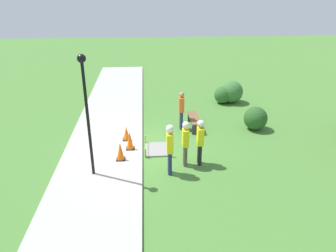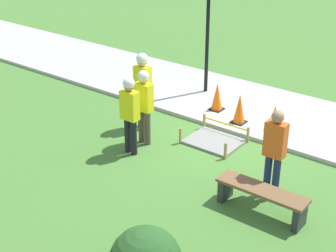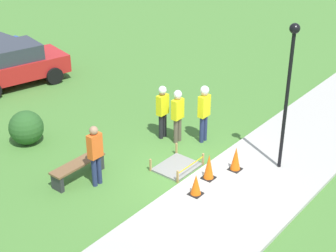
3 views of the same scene
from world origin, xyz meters
name	(u,v)px [view 1 (image 1 of 3)]	position (x,y,z in m)	size (l,w,h in m)	color
ground_plane	(142,149)	(0.00, 0.00, 0.00)	(60.00, 60.00, 0.00)	#477A33
sidewalk	(104,149)	(0.00, -1.58, 0.05)	(28.00, 3.16, 0.10)	#ADAAA3
wet_concrete_patch	(158,149)	(0.14, 0.63, 0.04)	(1.27, 1.04, 0.39)	gray
traffic_cone_near_patch	(126,133)	(-0.72, -0.67, 0.40)	(0.34, 0.34, 0.61)	black
traffic_cone_far_patch	(130,141)	(0.14, -0.49, 0.47)	(0.34, 0.34, 0.75)	black
traffic_cone_sidewalk_edge	(120,151)	(1.00, -0.82, 0.46)	(0.34, 0.34, 0.73)	black
park_bench	(194,120)	(-2.04, 2.45, 0.36)	(1.72, 0.44, 0.52)	#2D2D33
worker_supervisor	(200,138)	(1.36, 2.17, 1.08)	(0.40, 0.26, 1.80)	black
worker_assistant	(170,145)	(1.97, 0.99, 1.16)	(0.40, 0.28, 1.91)	navy
worker_trainee	(186,140)	(1.42, 1.61, 1.06)	(0.40, 0.26, 1.78)	brown
bystander_in_orange_shirt	(181,108)	(-1.92, 1.82, 1.03)	(0.40, 0.24, 1.81)	navy
lamppost_near	(86,100)	(1.95, -1.73, 2.85)	(0.28, 0.28, 4.25)	black
shrub_rounded_near	(256,118)	(-1.64, 5.27, 0.55)	(1.09, 1.09, 1.09)	#285623
shrub_rounded_mid	(223,95)	(-5.31, 4.56, 0.49)	(0.98, 0.98, 0.98)	#2D6028
shrub_rounded_far	(232,92)	(-5.42, 5.10, 0.63)	(1.26, 1.26, 1.26)	#387033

